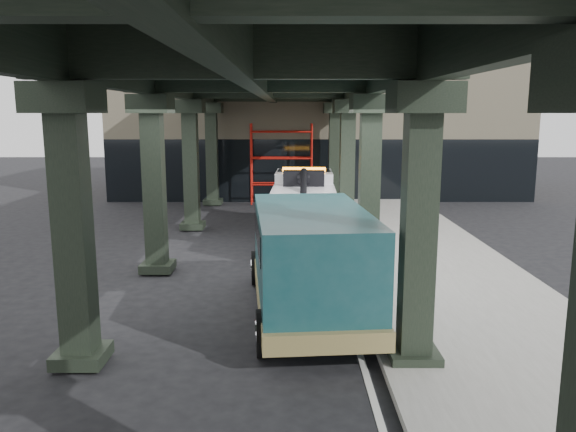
{
  "coord_description": "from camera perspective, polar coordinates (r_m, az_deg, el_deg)",
  "views": [
    {
      "loc": [
        0.34,
        -13.53,
        4.5
      ],
      "look_at": [
        0.33,
        1.72,
        1.7
      ],
      "focal_mm": 35.0,
      "sensor_mm": 36.0,
      "label": 1
    }
  ],
  "objects": [
    {
      "name": "tow_truck",
      "position": [
        20.22,
        1.59,
        1.15
      ],
      "size": [
        2.56,
        7.9,
        2.56
      ],
      "rotation": [
        0.0,
        0.0,
        -0.03
      ],
      "color": "black",
      "rests_on": "ground"
    },
    {
      "name": "lane_stripe",
      "position": [
        16.22,
        4.86,
        -5.72
      ],
      "size": [
        0.12,
        38.0,
        0.01
      ],
      "primitive_type": "cube",
      "color": "silver",
      "rests_on": "ground"
    },
    {
      "name": "viaduct",
      "position": [
        15.57,
        -2.78,
        13.93
      ],
      "size": [
        7.4,
        32.0,
        6.4
      ],
      "color": "black",
      "rests_on": "ground"
    },
    {
      "name": "building",
      "position": [
        33.57,
        2.9,
        9.54
      ],
      "size": [
        22.0,
        10.0,
        8.0
      ],
      "primitive_type": "cube",
      "color": "#C6B793",
      "rests_on": "ground"
    },
    {
      "name": "sidewalk",
      "position": [
        16.67,
        14.54,
        -5.33
      ],
      "size": [
        5.0,
        40.0,
        0.15
      ],
      "primitive_type": "cube",
      "color": "gray",
      "rests_on": "ground"
    },
    {
      "name": "ground",
      "position": [
        14.26,
        -1.35,
        -7.99
      ],
      "size": [
        90.0,
        90.0,
        0.0
      ],
      "primitive_type": "plane",
      "color": "black",
      "rests_on": "ground"
    },
    {
      "name": "scaffolding",
      "position": [
        28.27,
        -0.66,
        5.55
      ],
      "size": [
        3.08,
        0.88,
        4.0
      ],
      "color": "red",
      "rests_on": "ground"
    },
    {
      "name": "towed_van",
      "position": [
        12.37,
        2.17,
        -4.37
      ],
      "size": [
        2.91,
        6.35,
        2.5
      ],
      "rotation": [
        0.0,
        0.0,
        0.08
      ],
      "color": "#113A3F",
      "rests_on": "ground"
    }
  ]
}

